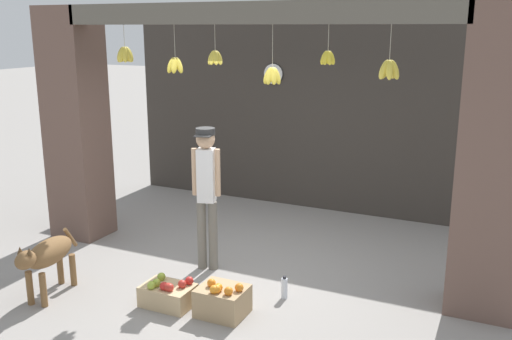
{
  "coord_description": "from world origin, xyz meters",
  "views": [
    {
      "loc": [
        2.84,
        -5.61,
        2.87
      ],
      "look_at": [
        0.0,
        0.42,
        1.19
      ],
      "focal_mm": 40.0,
      "sensor_mm": 36.0,
      "label": 1
    }
  ],
  "objects_px": {
    "shopkeeper": "(206,187)",
    "wall_clock": "(273,74)",
    "dog": "(47,255)",
    "water_bottle": "(284,288)",
    "fruit_crate_oranges": "(222,300)",
    "fruit_crate_apples": "(168,294)"
  },
  "relations": [
    {
      "from": "shopkeeper",
      "to": "wall_clock",
      "type": "distance_m",
      "value": 3.04
    },
    {
      "from": "water_bottle",
      "to": "wall_clock",
      "type": "xyz_separation_m",
      "value": [
        -1.52,
        3.15,
        2.02
      ]
    },
    {
      "from": "fruit_crate_oranges",
      "to": "water_bottle",
      "type": "height_order",
      "value": "fruit_crate_oranges"
    },
    {
      "from": "fruit_crate_apples",
      "to": "wall_clock",
      "type": "distance_m",
      "value": 4.34
    },
    {
      "from": "dog",
      "to": "water_bottle",
      "type": "distance_m",
      "value": 2.59
    },
    {
      "from": "dog",
      "to": "wall_clock",
      "type": "bearing_deg",
      "value": 160.31
    },
    {
      "from": "fruit_crate_oranges",
      "to": "fruit_crate_apples",
      "type": "xyz_separation_m",
      "value": [
        -0.62,
        -0.07,
        -0.03
      ]
    },
    {
      "from": "shopkeeper",
      "to": "wall_clock",
      "type": "height_order",
      "value": "wall_clock"
    },
    {
      "from": "fruit_crate_oranges",
      "to": "wall_clock",
      "type": "height_order",
      "value": "wall_clock"
    },
    {
      "from": "shopkeeper",
      "to": "wall_clock",
      "type": "xyz_separation_m",
      "value": [
        -0.37,
        2.81,
        1.1
      ]
    },
    {
      "from": "dog",
      "to": "shopkeeper",
      "type": "height_order",
      "value": "shopkeeper"
    },
    {
      "from": "dog",
      "to": "shopkeeper",
      "type": "bearing_deg",
      "value": 130.69
    },
    {
      "from": "fruit_crate_oranges",
      "to": "fruit_crate_apples",
      "type": "relative_size",
      "value": 0.9
    },
    {
      "from": "dog",
      "to": "fruit_crate_apples",
      "type": "xyz_separation_m",
      "value": [
        1.29,
        0.37,
        -0.35
      ]
    },
    {
      "from": "fruit_crate_apples",
      "to": "dog",
      "type": "bearing_deg",
      "value": -163.77
    },
    {
      "from": "dog",
      "to": "fruit_crate_apples",
      "type": "bearing_deg",
      "value": 97.6
    },
    {
      "from": "wall_clock",
      "to": "fruit_crate_apples",
      "type": "bearing_deg",
      "value": -83.05
    },
    {
      "from": "fruit_crate_oranges",
      "to": "fruit_crate_apples",
      "type": "distance_m",
      "value": 0.62
    },
    {
      "from": "fruit_crate_oranges",
      "to": "wall_clock",
      "type": "distance_m",
      "value": 4.38
    },
    {
      "from": "dog",
      "to": "water_bottle",
      "type": "xyz_separation_m",
      "value": [
        2.34,
        1.05,
        -0.36
      ]
    },
    {
      "from": "shopkeeper",
      "to": "fruit_crate_apples",
      "type": "xyz_separation_m",
      "value": [
        0.1,
        -1.01,
        -0.91
      ]
    },
    {
      "from": "shopkeeper",
      "to": "fruit_crate_oranges",
      "type": "xyz_separation_m",
      "value": [
        0.71,
        -0.94,
        -0.88
      ]
    }
  ]
}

